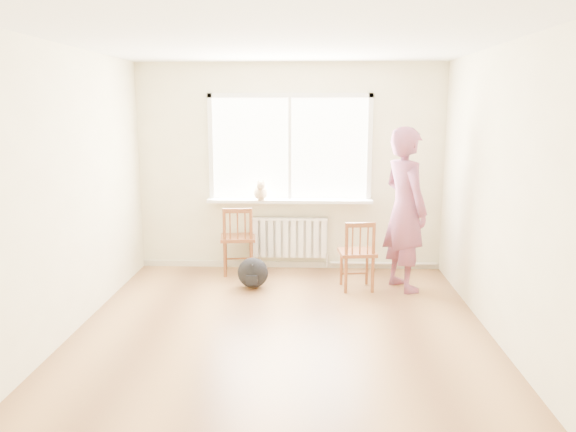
# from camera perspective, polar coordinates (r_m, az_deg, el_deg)

# --- Properties ---
(floor) EXTENTS (4.50, 4.50, 0.00)m
(floor) POSITION_cam_1_polar(r_m,az_deg,el_deg) (5.52, -0.67, -11.72)
(floor) COLOR #A87645
(floor) RESTS_ON ground
(ceiling) EXTENTS (4.50, 4.50, 0.00)m
(ceiling) POSITION_cam_1_polar(r_m,az_deg,el_deg) (5.13, -0.74, 17.34)
(ceiling) COLOR white
(ceiling) RESTS_ON back_wall
(back_wall) EXTENTS (4.00, 0.01, 2.70)m
(back_wall) POSITION_cam_1_polar(r_m,az_deg,el_deg) (7.38, 0.20, 4.92)
(back_wall) COLOR #F2EBC2
(back_wall) RESTS_ON ground
(window) EXTENTS (2.12, 0.05, 1.42)m
(window) POSITION_cam_1_polar(r_m,az_deg,el_deg) (7.33, 0.20, 7.32)
(window) COLOR white
(window) RESTS_ON back_wall
(windowsill) EXTENTS (2.15, 0.22, 0.04)m
(windowsill) POSITION_cam_1_polar(r_m,az_deg,el_deg) (7.33, 0.17, 1.56)
(windowsill) COLOR white
(windowsill) RESTS_ON back_wall
(radiator) EXTENTS (1.00, 0.12, 0.55)m
(radiator) POSITION_cam_1_polar(r_m,az_deg,el_deg) (7.45, 0.17, -2.14)
(radiator) COLOR white
(radiator) RESTS_ON back_wall
(heating_pipe) EXTENTS (1.40, 0.04, 0.04)m
(heating_pipe) POSITION_cam_1_polar(r_m,az_deg,el_deg) (7.63, 9.64, -4.77)
(heating_pipe) COLOR silver
(heating_pipe) RESTS_ON back_wall
(baseboard) EXTENTS (4.00, 0.03, 0.08)m
(baseboard) POSITION_cam_1_polar(r_m,az_deg,el_deg) (7.62, 0.19, -4.94)
(baseboard) COLOR beige
(baseboard) RESTS_ON ground
(chair_left) EXTENTS (0.49, 0.47, 0.89)m
(chair_left) POSITION_cam_1_polar(r_m,az_deg,el_deg) (7.25, -5.11, -2.48)
(chair_left) COLOR brown
(chair_left) RESTS_ON floor
(chair_right) EXTENTS (0.46, 0.44, 0.84)m
(chair_right) POSITION_cam_1_polar(r_m,az_deg,el_deg) (6.66, 7.11, -3.97)
(chair_right) COLOR brown
(chair_right) RESTS_ON floor
(person) EXTENTS (0.71, 0.83, 1.92)m
(person) POSITION_cam_1_polar(r_m,az_deg,el_deg) (6.69, 11.81, 0.66)
(person) COLOR #D1455C
(person) RESTS_ON floor
(cat) EXTENTS (0.21, 0.43, 0.29)m
(cat) POSITION_cam_1_polar(r_m,az_deg,el_deg) (7.25, -2.78, 2.52)
(cat) COLOR beige
(cat) RESTS_ON windowsill
(backpack) EXTENTS (0.44, 0.39, 0.37)m
(backpack) POSITION_cam_1_polar(r_m,az_deg,el_deg) (6.76, -3.59, -5.77)
(backpack) COLOR black
(backpack) RESTS_ON floor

